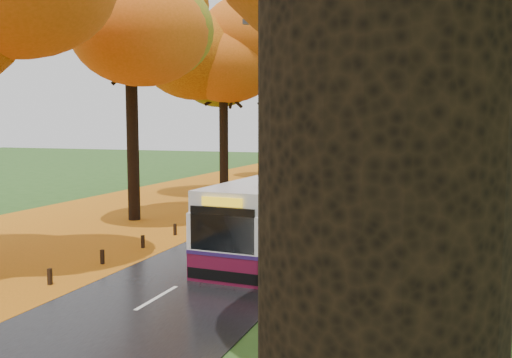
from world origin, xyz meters
The scene contains 14 objects.
road centered at (0.00, 25.00, 0.02)m, with size 6.50×90.00×0.04m, color black.
centre_line centered at (0.00, 25.00, 0.04)m, with size 0.12×90.00×0.01m, color silver.
leaf_verge centered at (-9.00, 25.00, 0.01)m, with size 12.00×90.00×0.02m, color #8F4F0D.
leaf_drift centered at (-3.05, 25.00, 0.04)m, with size 0.90×90.00×0.01m, color orange.
trees_left centered at (-7.18, 27.06, 9.53)m, with size 9.20×74.00×13.88m.
trees_right centered at (7.19, 26.91, 9.69)m, with size 9.30×74.20×13.96m.
bollard_row centered at (-3.70, 4.70, 0.26)m, with size 0.11×23.51×0.52m.
streetlamp_near centered at (3.95, 8.00, 4.71)m, with size 2.45×0.18×8.00m.
streetlamp_mid centered at (3.95, 30.00, 4.71)m, with size 2.45×0.18×8.00m.
streetlamp_far centered at (3.95, 52.00, 4.71)m, with size 2.45×0.18×8.00m.
bus centered at (1.43, 12.98, 1.50)m, with size 2.86×10.69×2.79m.
car_white centered at (-2.35, 27.68, 0.74)m, with size 1.66×4.12×1.40m, color silver.
car_silver centered at (-2.20, 39.76, 0.79)m, with size 1.59×4.56×1.50m, color #AAACB2.
car_dark centered at (-2.20, 41.52, 0.64)m, with size 1.68×4.13×1.20m, color black.
Camera 1 is at (7.66, -6.82, 4.87)m, focal length 38.00 mm.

